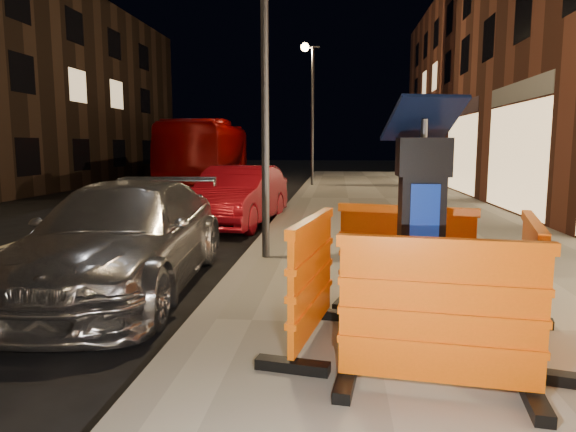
# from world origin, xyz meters

# --- Properties ---
(ground_plane) EXTENTS (120.00, 120.00, 0.00)m
(ground_plane) POSITION_xyz_m (0.00, 0.00, 0.00)
(ground_plane) COLOR black
(ground_plane) RESTS_ON ground
(sidewalk) EXTENTS (6.00, 60.00, 0.15)m
(sidewalk) POSITION_xyz_m (3.00, 0.00, 0.07)
(sidewalk) COLOR gray
(sidewalk) RESTS_ON ground
(kerb) EXTENTS (0.30, 60.00, 0.15)m
(kerb) POSITION_xyz_m (0.00, 0.00, 0.07)
(kerb) COLOR slate
(kerb) RESTS_ON ground
(parking_kiosk) EXTENTS (0.78, 0.78, 2.07)m
(parking_kiosk) POSITION_xyz_m (2.11, -0.51, 1.19)
(parking_kiosk) COLOR black
(parking_kiosk) RESTS_ON sidewalk
(barrier_front) EXTENTS (1.55, 0.80, 1.16)m
(barrier_front) POSITION_xyz_m (2.11, -1.46, 0.73)
(barrier_front) COLOR #FA6109
(barrier_front) RESTS_ON sidewalk
(barrier_back) EXTENTS (1.59, 0.99, 1.16)m
(barrier_back) POSITION_xyz_m (2.11, 0.44, 0.73)
(barrier_back) COLOR #FA6109
(barrier_back) RESTS_ON sidewalk
(barrier_kerbside) EXTENTS (0.87, 1.57, 1.16)m
(barrier_kerbside) POSITION_xyz_m (1.16, -0.51, 0.73)
(barrier_kerbside) COLOR #FA6109
(barrier_kerbside) RESTS_ON sidewalk
(barrier_bldgside) EXTENTS (0.96, 1.59, 1.16)m
(barrier_bldgside) POSITION_xyz_m (3.06, -0.51, 0.73)
(barrier_bldgside) COLOR #FA6109
(barrier_bldgside) RESTS_ON sidewalk
(car_silver) EXTENTS (2.31, 5.05, 1.43)m
(car_silver) POSITION_xyz_m (-1.46, 1.50, 0.00)
(car_silver) COLOR #A7A7AC
(car_silver) RESTS_ON ground
(car_red) EXTENTS (2.00, 4.50, 1.43)m
(car_red) POSITION_xyz_m (-1.00, 7.08, 0.00)
(car_red) COLOR maroon
(car_red) RESTS_ON ground
(bus_doubledecker) EXTENTS (3.38, 11.30, 3.10)m
(bus_doubledecker) POSITION_xyz_m (-5.02, 20.14, 0.00)
(bus_doubledecker) COLOR #900505
(bus_doubledecker) RESTS_ON ground
(street_lamp_mid) EXTENTS (0.12, 0.12, 6.00)m
(street_lamp_mid) POSITION_xyz_m (0.25, 3.00, 3.15)
(street_lamp_mid) COLOR #3F3F44
(street_lamp_mid) RESTS_ON sidewalk
(street_lamp_far) EXTENTS (0.12, 0.12, 6.00)m
(street_lamp_far) POSITION_xyz_m (0.25, 18.00, 3.15)
(street_lamp_far) COLOR #3F3F44
(street_lamp_far) RESTS_ON sidewalk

